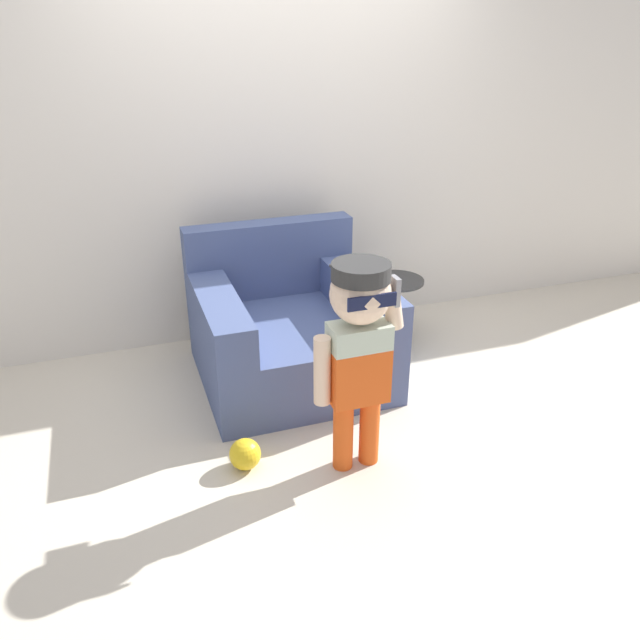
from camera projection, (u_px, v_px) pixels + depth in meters
name	position (u px, v px, depth m)	size (l,w,h in m)	color
ground_plane	(314.00, 368.00, 3.95)	(10.00, 10.00, 0.00)	beige
wall_back	(279.00, 141.00, 3.97)	(10.00, 0.05, 2.60)	silver
armchair	(288.00, 331.00, 3.76)	(1.07, 1.04, 0.86)	#475684
person_child	(359.00, 337.00, 2.79)	(0.43, 0.32, 1.05)	#E05119
side_table	(395.00, 304.00, 4.18)	(0.36, 0.36, 0.45)	#333333
toy_ball	(245.00, 454.00, 3.03)	(0.16, 0.16, 0.16)	yellow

